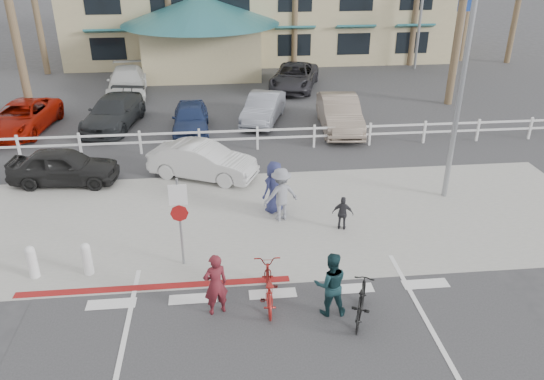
{
  "coord_description": "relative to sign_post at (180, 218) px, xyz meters",
  "views": [
    {
      "loc": [
        -1.14,
        -10.22,
        8.27
      ],
      "look_at": [
        0.29,
        3.52,
        1.5
      ],
      "focal_mm": 35.0,
      "sensor_mm": 36.0,
      "label": 1
    }
  ],
  "objects": [
    {
      "name": "bollard_1",
      "position": [
        -3.9,
        -0.2,
        -0.97
      ],
      "size": [
        0.26,
        0.26,
        0.95
      ],
      "primitive_type": null,
      "color": "silver",
      "rests_on": "ground"
    },
    {
      "name": "lot_car_0",
      "position": [
        -7.75,
        11.65,
        -0.78
      ],
      "size": [
        2.78,
        5.06,
        1.34
      ],
      "primitive_type": "imported",
      "rotation": [
        0.0,
        0.0,
        -0.12
      ],
      "color": "#8F1004",
      "rests_on": "ground"
    },
    {
      "name": "cross_street",
      "position": [
        2.3,
        6.3,
        -1.45
      ],
      "size": [
        40.0,
        5.0,
        0.01
      ],
      "primitive_type": "cube",
      "color": "#333335",
      "rests_on": "ground"
    },
    {
      "name": "pedestrian_child",
      "position": [
        4.76,
        1.43,
        -0.9
      ],
      "size": [
        0.69,
        0.45,
        1.1
      ],
      "primitive_type": "imported",
      "rotation": [
        0.0,
        0.0,
        2.83
      ],
      "color": "#2C2C30",
      "rests_on": "ground"
    },
    {
      "name": "rider_black",
      "position": [
        3.58,
        -2.44,
        -0.63
      ],
      "size": [
        0.83,
        0.66,
        1.64
      ],
      "primitive_type": "imported",
      "rotation": [
        0.0,
        0.0,
        3.09
      ],
      "color": "#122E33",
      "rests_on": "ground"
    },
    {
      "name": "lot_car_4",
      "position": [
        -3.85,
        17.3,
        -0.72
      ],
      "size": [
        2.47,
        5.19,
        1.46
      ],
      "primitive_type": "imported",
      "rotation": [
        0.0,
        0.0,
        0.09
      ],
      "color": "silver",
      "rests_on": "ground"
    },
    {
      "name": "streetlight_0",
      "position": [
        8.8,
        3.3,
        3.05
      ],
      "size": [
        0.6,
        2.0,
        9.0
      ],
      "primitive_type": null,
      "color": "gray",
      "rests_on": "ground"
    },
    {
      "name": "parking_lot",
      "position": [
        2.3,
        15.8,
        -1.45
      ],
      "size": [
        50.0,
        16.0,
        0.01
      ],
      "primitive_type": "cube",
      "color": "#333335",
      "rests_on": "ground"
    },
    {
      "name": "curb_red",
      "position": [
        -0.7,
        -1.0,
        -1.44
      ],
      "size": [
        7.0,
        0.25,
        0.02
      ],
      "primitive_type": "cube",
      "color": "maroon",
      "rests_on": "ground"
    },
    {
      "name": "lot_car_3",
      "position": [
        6.63,
        10.37,
        -0.67
      ],
      "size": [
        1.97,
        4.83,
        1.56
      ],
      "primitive_type": "imported",
      "rotation": [
        0.0,
        0.0,
        -0.07
      ],
      "color": "gray",
      "rests_on": "ground"
    },
    {
      "name": "car_red_compact",
      "position": [
        -4.5,
        5.74,
        -0.8
      ],
      "size": [
        3.96,
        1.86,
        1.31
      ],
      "primitive_type": "imported",
      "rotation": [
        0.0,
        0.0,
        1.49
      ],
      "color": "black",
      "rests_on": "ground"
    },
    {
      "name": "bike_black",
      "position": [
        4.26,
        -2.75,
        -0.95
      ],
      "size": [
        1.03,
        1.71,
        0.99
      ],
      "primitive_type": "imported",
      "rotation": [
        0.0,
        0.0,
        2.77
      ],
      "color": "black",
      "rests_on": "ground"
    },
    {
      "name": "rider_red",
      "position": [
        0.89,
        -2.16,
        -0.64
      ],
      "size": [
        0.69,
        0.56,
        1.63
      ],
      "primitive_type": "imported",
      "rotation": [
        0.0,
        0.0,
        3.47
      ],
      "color": "#5B1820",
      "rests_on": "ground"
    },
    {
      "name": "sidewalk_plaza",
      "position": [
        2.3,
        2.3,
        -1.44
      ],
      "size": [
        22.0,
        7.0,
        0.01
      ],
      "primitive_type": "cube",
      "color": "gray",
      "rests_on": "ground"
    },
    {
      "name": "info_sign",
      "position": [
        16.3,
        19.8,
        1.35
      ],
      "size": [
        1.2,
        0.16,
        5.6
      ],
      "primitive_type": null,
      "color": "navy",
      "rests_on": "ground"
    },
    {
      "name": "rail_fence",
      "position": [
        2.8,
        8.3,
        -0.95
      ],
      "size": [
        29.4,
        0.16,
        1.0
      ],
      "primitive_type": null,
      "color": "silver",
      "rests_on": "ground"
    },
    {
      "name": "pedestrian_b",
      "position": [
        2.82,
        2.82,
        -0.58
      ],
      "size": [
        1.0,
        0.97,
        1.73
      ],
      "primitive_type": "imported",
      "rotation": [
        0.0,
        0.0,
        3.85
      ],
      "color": "navy",
      "rests_on": "ground"
    },
    {
      "name": "ground",
      "position": [
        2.3,
        -2.2,
        -1.45
      ],
      "size": [
        140.0,
        140.0,
        0.0
      ],
      "primitive_type": "plane",
      "color": "#333335"
    },
    {
      "name": "car_white_sedan",
      "position": [
        0.47,
        5.73,
        -0.79
      ],
      "size": [
        4.2,
        2.89,
        1.31
      ],
      "primitive_type": "imported",
      "rotation": [
        0.0,
        0.0,
        1.15
      ],
      "color": "silver",
      "rests_on": "ground"
    },
    {
      "name": "bollard_0",
      "position": [
        -2.5,
        -0.2,
        -0.97
      ],
      "size": [
        0.26,
        0.26,
        0.95
      ],
      "primitive_type": null,
      "color": "silver",
      "rests_on": "ground"
    },
    {
      "name": "bike_red",
      "position": [
        2.16,
        -1.9,
        -0.96
      ],
      "size": [
        0.74,
        1.9,
        0.98
      ],
      "primitive_type": "imported",
      "rotation": [
        0.0,
        0.0,
        3.09
      ],
      "color": "maroon",
      "rests_on": "ground"
    },
    {
      "name": "sign_post",
      "position": [
        0.0,
        0.0,
        0.0
      ],
      "size": [
        0.5,
        0.1,
        2.9
      ],
      "primitive_type": null,
      "color": "gray",
      "rests_on": "ground"
    },
    {
      "name": "lot_car_5",
      "position": [
        5.58,
        17.62,
        -0.75
      ],
      "size": [
        3.72,
        5.52,
        1.41
      ],
      "primitive_type": "imported",
      "rotation": [
        0.0,
        0.0,
        -0.3
      ],
      "color": "#28272C",
      "rests_on": "ground"
    },
    {
      "name": "bike_path",
      "position": [
        2.3,
        -4.2,
        -1.45
      ],
      "size": [
        12.0,
        16.0,
        0.01
      ],
      "primitive_type": "cube",
      "color": "#333335",
      "rests_on": "ground"
    },
    {
      "name": "lot_car_6",
      "position": [
        3.27,
        11.9,
        -0.78
      ],
      "size": [
        2.59,
        4.31,
        1.34
      ],
      "primitive_type": "imported",
      "rotation": [
        0.0,
        0.0,
        -0.31
      ],
      "color": "gray",
      "rests_on": "ground"
    },
    {
      "name": "lot_car_2",
      "position": [
        -0.13,
        10.76,
        -0.78
      ],
      "size": [
        1.65,
        3.97,
        1.35
      ],
      "primitive_type": "imported",
      "rotation": [
        0.0,
        0.0,
        0.02
      ],
      "color": "navy",
      "rests_on": "ground"
    },
    {
      "name": "lot_car_1",
      "position": [
        -3.72,
        11.88,
        -0.75
      ],
      "size": [
        2.78,
        5.07,
        1.39
      ],
      "primitive_type": "imported",
      "rotation": [
        0.0,
        0.0,
        -0.18
      ],
      "color": "#222527",
      "rests_on": "ground"
    },
    {
      "name": "pedestrian_a",
      "position": [
        2.96,
        2.24,
        -0.57
      ],
      "size": [
        1.27,
        0.95,
        1.75
      ],
      "primitive_type": "imported",
      "rotation": [
        0.0,
        0.0,
        3.43
      ],
      "color": "gray",
      "rests_on": "ground"
    }
  ]
}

